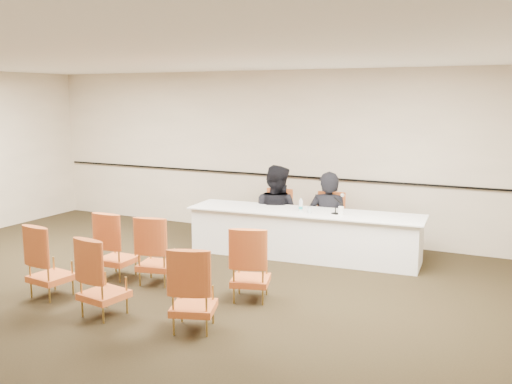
# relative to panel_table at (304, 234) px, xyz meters

# --- Properties ---
(floor) EXTENTS (10.00, 10.00, 0.00)m
(floor) POSITION_rel_panel_table_xyz_m (-1.04, -2.70, -0.37)
(floor) COLOR black
(floor) RESTS_ON ground
(ceiling) EXTENTS (10.00, 10.00, 0.00)m
(ceiling) POSITION_rel_panel_table_xyz_m (-1.04, -2.70, 2.63)
(ceiling) COLOR white
(ceiling) RESTS_ON ground
(wall_back) EXTENTS (10.00, 0.04, 3.00)m
(wall_back) POSITION_rel_panel_table_xyz_m (-1.04, 1.30, 1.13)
(wall_back) COLOR beige
(wall_back) RESTS_ON ground
(wall_rail) EXTENTS (9.80, 0.04, 0.03)m
(wall_rail) POSITION_rel_panel_table_xyz_m (-1.04, 1.26, 0.73)
(wall_rail) COLOR black
(wall_rail) RESTS_ON wall_back
(panel_table) EXTENTS (3.78, 1.16, 0.75)m
(panel_table) POSITION_rel_panel_table_xyz_m (0.00, 0.00, 0.00)
(panel_table) COLOR white
(panel_table) RESTS_ON ground
(panelist_main) EXTENTS (0.75, 0.55, 1.89)m
(panelist_main) POSITION_rel_panel_table_xyz_m (0.21, 0.57, 0.00)
(panelist_main) COLOR black
(panelist_main) RESTS_ON ground
(panelist_main_chair) EXTENTS (0.54, 0.54, 0.95)m
(panelist_main_chair) POSITION_rel_panel_table_xyz_m (0.21, 0.57, 0.10)
(panelist_main_chair) COLOR #BE6322
(panelist_main_chair) RESTS_ON ground
(panelist_second) EXTENTS (0.98, 0.81, 1.85)m
(panelist_second) POSITION_rel_panel_table_xyz_m (-0.71, 0.50, 0.09)
(panelist_second) COLOR black
(panelist_second) RESTS_ON ground
(panelist_second_chair) EXTENTS (0.54, 0.54, 0.95)m
(panelist_second_chair) POSITION_rel_panel_table_xyz_m (-0.71, 0.50, 0.10)
(panelist_second_chair) COLOR #BE6322
(panelist_second_chair) RESTS_ON ground
(papers) EXTENTS (0.30, 0.22, 0.00)m
(papers) POSITION_rel_panel_table_xyz_m (0.59, -0.02, 0.37)
(papers) COLOR white
(papers) RESTS_ON panel_table
(microphone) EXTENTS (0.18, 0.25, 0.31)m
(microphone) POSITION_rel_panel_table_xyz_m (0.52, -0.02, 0.53)
(microphone) COLOR black
(microphone) RESTS_ON panel_table
(water_bottle) EXTENTS (0.08, 0.08, 0.21)m
(water_bottle) POSITION_rel_panel_table_xyz_m (-0.04, -0.04, 0.48)
(water_bottle) COLOR teal
(water_bottle) RESTS_ON panel_table
(drinking_glass) EXTENTS (0.08, 0.08, 0.10)m
(drinking_glass) POSITION_rel_panel_table_xyz_m (0.13, -0.12, 0.42)
(drinking_glass) COLOR silver
(drinking_glass) RESTS_ON panel_table
(coffee_cup) EXTENTS (0.09, 0.09, 0.13)m
(coffee_cup) POSITION_rel_panel_table_xyz_m (0.62, -0.05, 0.44)
(coffee_cup) COLOR white
(coffee_cup) RESTS_ON panel_table
(aud_chair_front_left) EXTENTS (0.51, 0.51, 0.95)m
(aud_chair_front_left) POSITION_rel_panel_table_xyz_m (-1.99, -2.12, 0.10)
(aud_chair_front_left) COLOR #BE6322
(aud_chair_front_left) RESTS_ON ground
(aud_chair_front_mid) EXTENTS (0.59, 0.59, 0.95)m
(aud_chair_front_mid) POSITION_rel_panel_table_xyz_m (-1.33, -2.09, 0.10)
(aud_chair_front_mid) COLOR #BE6322
(aud_chair_front_mid) RESTS_ON ground
(aud_chair_front_right) EXTENTS (0.63, 0.63, 0.95)m
(aud_chair_front_right) POSITION_rel_panel_table_xyz_m (0.11, -2.10, 0.10)
(aud_chair_front_right) COLOR #BE6322
(aud_chair_front_right) RESTS_ON ground
(aud_chair_back_left) EXTENTS (0.55, 0.55, 0.95)m
(aud_chair_back_left) POSITION_rel_panel_table_xyz_m (-2.23, -3.11, 0.10)
(aud_chair_back_left) COLOR #BE6322
(aud_chair_back_left) RESTS_ON ground
(aud_chair_back_mid) EXTENTS (0.57, 0.57, 0.95)m
(aud_chair_back_mid) POSITION_rel_panel_table_xyz_m (-1.19, -3.32, 0.10)
(aud_chair_back_mid) COLOR #BE6322
(aud_chair_back_mid) RESTS_ON ground
(aud_chair_back_right) EXTENTS (0.64, 0.64, 0.95)m
(aud_chair_back_right) POSITION_rel_panel_table_xyz_m (-0.03, -3.21, 0.10)
(aud_chair_back_right) COLOR #BE6322
(aud_chair_back_right) RESTS_ON ground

